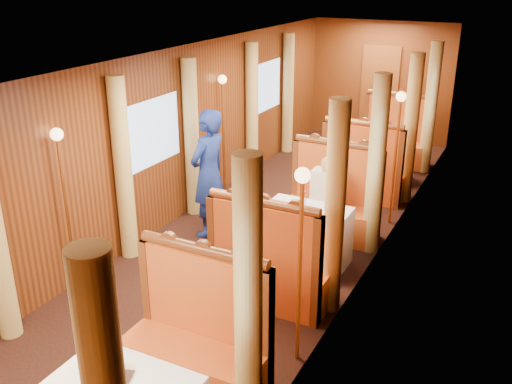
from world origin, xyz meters
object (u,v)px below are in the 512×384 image
Objects in this scene: banquette_mid_fwd at (269,270)px; banquette_mid_aft at (332,206)px; banquette_far_aft at (394,141)px; rose_vase_mid at (304,196)px; steward at (209,174)px; rose_vase_far at (381,128)px; banquette_far_fwd at (363,174)px; teapot_left at (91,374)px; banquette_near_aft at (198,344)px; tea_tray at (107,381)px; table_mid at (304,238)px; table_far at (380,159)px; passenger at (326,191)px; teapot_back at (115,363)px.

banquette_mid_aft is (0.00, 2.03, 0.00)m from banquette_mid_fwd.
rose_vase_mid is (-0.03, -4.49, 0.50)m from banquette_far_aft.
banquette_mid_fwd is 0.75× the size of steward.
banquette_mid_aft is 3.72× the size of rose_vase_far.
banquette_far_fwd is at bearing -90.00° from banquette_far_aft.
banquette_far_fwd is 2.51m from rose_vase_mid.
rose_vase_far reaches higher than teapot_left.
banquette_far_aft is at bearing 89.57° from rose_vase_mid.
banquette_near_aft reaches higher than tea_tray.
rose_vase_far is (0.17, 7.07, 0.10)m from teapot_left.
table_mid is at bearing 88.34° from tea_tray.
teapot_left is (-0.20, -7.07, 0.45)m from table_far.
banquette_far_fwd is at bearing 153.19° from steward.
passenger is at bearing -89.38° from rose_vase_far.
teapot_back is at bearing -91.99° from table_mid.
banquette_mid_fwd is 1.77m from passenger.
banquette_far_fwd is 7.39× the size of teapot_left.
banquette_near_aft is at bearing -90.00° from table_mid.
banquette_mid_fwd is at bearing 90.00° from banquette_near_aft.
banquette_far_aft is (0.00, 7.00, 0.00)m from banquette_near_aft.
passenger is (-0.00, 0.73, 0.37)m from table_mid.
tea_tray is at bearing 28.18° from steward.
teapot_left is 0.24× the size of passenger.
banquette_mid_aft is 3.50m from banquette_far_aft.
banquette_near_aft is 3.50m from banquette_mid_aft.
banquette_near_aft and banquette_mid_fwd have the same top height.
teapot_back is 0.50× the size of rose_vase_far.
banquette_near_aft is at bearing -89.23° from rose_vase_mid.
table_mid is at bearing -90.00° from banquette_far_aft.
banquette_mid_aft is 3.72× the size of rose_vase_mid.
banquette_far_fwd reaches higher than passenger.
rose_vase_far reaches higher than table_far.
steward is at bearing 119.17° from banquette_near_aft.
banquette_far_fwd reaches higher than tea_tray.
banquette_far_aft is at bearing 90.00° from banquette_mid_fwd.
passenger is at bearing 114.87° from steward.
teapot_left is (-0.20, -3.57, 0.45)m from table_mid.
banquette_near_aft is 1.76× the size of passenger.
teapot_back is 4.13m from passenger.
banquette_near_aft is at bearing 36.65° from steward.
teapot_back is (-0.12, -4.42, 0.40)m from banquette_mid_aft.
banquette_near_aft is 7.39× the size of teapot_left.
table_mid is 0.59× the size of steward.
banquette_mid_aft is at bearing 88.04° from rose_vase_mid.
steward reaches higher than rose_vase_far.
banquette_mid_fwd is at bearing -88.15° from rose_vase_mid.
steward is (-1.41, 3.65, 0.07)m from teapot_back.
banquette_mid_fwd is 3.50m from banquette_far_fwd.
banquette_far_aft is 0.75× the size of steward.
tea_tray reaches higher than table_mid.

